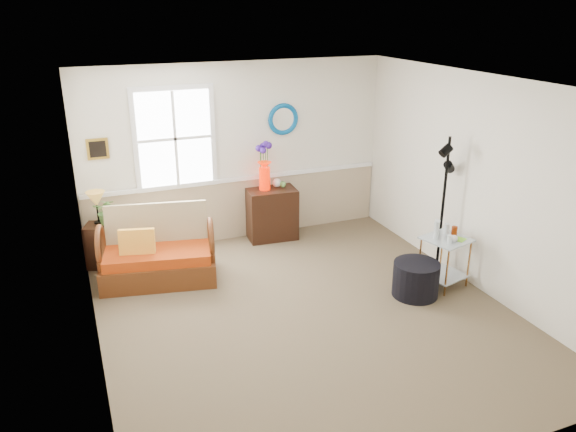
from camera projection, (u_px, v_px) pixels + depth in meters
name	position (u px, v px, depth m)	size (l,w,h in m)	color
floor	(306.00, 314.00, 6.44)	(4.50, 5.00, 0.01)	brown
ceiling	(309.00, 84.00, 5.51)	(4.50, 5.00, 0.01)	white
walls	(308.00, 208.00, 5.97)	(4.51, 5.01, 2.60)	white
wainscot	(240.00, 209.00, 8.42)	(4.46, 0.02, 0.90)	tan
chair_rail	(239.00, 179.00, 8.25)	(4.46, 0.04, 0.06)	white
window	(175.00, 139.00, 7.69)	(1.14, 0.06, 1.44)	white
picture	(98.00, 149.00, 7.36)	(0.28, 0.03, 0.28)	gold
mirror	(283.00, 119.00, 8.21)	(0.47, 0.47, 0.07)	#095FA0
loveseat	(157.00, 246.00, 7.09)	(1.41, 0.80, 0.92)	#562B14
throw_pillow	(137.00, 246.00, 6.95)	(0.43, 0.11, 0.43)	orange
lamp_stand	(100.00, 245.00, 7.52)	(0.34, 0.34, 0.59)	black
table_lamp	(97.00, 208.00, 7.37)	(0.25, 0.25, 0.45)	#AB7A2F
potted_plant	(107.00, 214.00, 7.41)	(0.33, 0.36, 0.28)	#50813D
cabinet	(272.00, 214.00, 8.41)	(0.72, 0.46, 0.77)	black
flower_vase	(264.00, 166.00, 8.14)	(0.21, 0.21, 0.70)	#F11A00
side_table	(444.00, 262.00, 7.00)	(0.50, 0.50, 0.63)	#B07335
tabletop_items	(448.00, 229.00, 6.87)	(0.38, 0.38, 0.23)	silver
floor_lamp	(443.00, 207.00, 7.14)	(0.26, 0.26, 1.82)	black
ottoman	(416.00, 279.00, 6.79)	(0.56, 0.56, 0.43)	black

